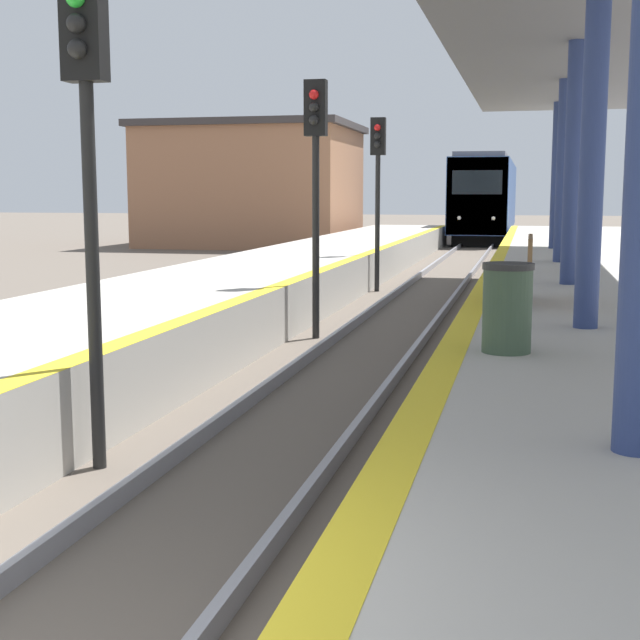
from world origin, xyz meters
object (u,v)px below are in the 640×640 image
Objects in this scene: trash_bin at (507,308)px; signal_mid at (316,159)px; train at (487,198)px; signal_near at (87,126)px; bench at (520,268)px; signal_far at (378,170)px.

signal_mid is at bearing 119.18° from trash_bin.
signal_near is (-1.32, -42.67, 0.80)m from train.
signal_mid reaches higher than bench.
signal_mid is 4.99× the size of trash_bin.
signal_far is at bearing 104.74° from trash_bin.
train is 42.70m from signal_near.
signal_mid is 2.64× the size of bench.
signal_far is (-0.21, 7.42, 0.00)m from signal_mid.
train is 11.80× the size of bench.
train reaches higher than trash_bin.
bench is (2.24, -37.10, -0.77)m from train.
signal_near is 4.15m from trash_bin.
signal_near is 1.00× the size of signal_mid.
train is 35.28m from signal_mid.
signal_near is at bearing -91.77° from train.
signal_near is 6.79m from bench.
trash_bin is 4.03m from bench.
bench is (0.07, 4.03, 0.06)m from trash_bin.
signal_near and signal_mid have the same top height.
trash_bin is at bearing -75.26° from signal_far.
signal_far is (-1.33, -27.83, 0.80)m from train.
signal_near is 2.64× the size of bench.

